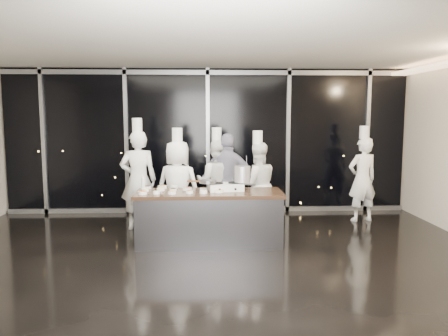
{
  "coord_description": "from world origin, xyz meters",
  "views": [
    {
      "loc": [
        -0.06,
        -6.32,
        2.18
      ],
      "look_at": [
        0.26,
        1.2,
        1.26
      ],
      "focal_mm": 35.0,
      "sensor_mm": 36.0,
      "label": 1
    }
  ],
  "objects_px": {
    "chef_left": "(178,186)",
    "demo_counter": "(209,218)",
    "frying_pan": "(207,182)",
    "chef_side": "(362,178)",
    "chef_center": "(217,182)",
    "stove": "(226,187)",
    "stock_pot": "(243,174)",
    "chef_far_left": "(138,179)",
    "chef_right": "(257,184)",
    "guest": "(228,180)"
  },
  "relations": [
    {
      "from": "chef_left",
      "to": "stove",
      "type": "bearing_deg",
      "value": 159.2
    },
    {
      "from": "frying_pan",
      "to": "stock_pot",
      "type": "height_order",
      "value": "stock_pot"
    },
    {
      "from": "stock_pot",
      "to": "chef_far_left",
      "type": "relative_size",
      "value": 0.13
    },
    {
      "from": "stove",
      "to": "guest",
      "type": "distance_m",
      "value": 1.06
    },
    {
      "from": "chef_far_left",
      "to": "chef_right",
      "type": "relative_size",
      "value": 1.13
    },
    {
      "from": "chef_far_left",
      "to": "guest",
      "type": "distance_m",
      "value": 1.73
    },
    {
      "from": "stock_pot",
      "to": "chef_left",
      "type": "bearing_deg",
      "value": 149.81
    },
    {
      "from": "stock_pot",
      "to": "chef_left",
      "type": "xyz_separation_m",
      "value": [
        -1.14,
        0.67,
        -0.31
      ]
    },
    {
      "from": "chef_far_left",
      "to": "chef_center",
      "type": "distance_m",
      "value": 1.52
    },
    {
      "from": "stove",
      "to": "chef_left",
      "type": "xyz_separation_m",
      "value": [
        -0.86,
        0.69,
        -0.09
      ]
    },
    {
      "from": "chef_left",
      "to": "chef_side",
      "type": "xyz_separation_m",
      "value": [
        3.73,
        0.69,
        0.02
      ]
    },
    {
      "from": "demo_counter",
      "to": "chef_far_left",
      "type": "relative_size",
      "value": 1.16
    },
    {
      "from": "chef_left",
      "to": "chef_right",
      "type": "distance_m",
      "value": 1.56
    },
    {
      "from": "chef_left",
      "to": "demo_counter",
      "type": "bearing_deg",
      "value": 143.67
    },
    {
      "from": "stock_pot",
      "to": "guest",
      "type": "xyz_separation_m",
      "value": [
        -0.19,
        1.03,
        -0.26
      ]
    },
    {
      "from": "frying_pan",
      "to": "chef_side",
      "type": "bearing_deg",
      "value": 16.82
    },
    {
      "from": "stock_pot",
      "to": "chef_side",
      "type": "bearing_deg",
      "value": 27.76
    },
    {
      "from": "chef_center",
      "to": "chef_right",
      "type": "distance_m",
      "value": 0.8
    },
    {
      "from": "frying_pan",
      "to": "stove",
      "type": "bearing_deg",
      "value": 3.14
    },
    {
      "from": "stock_pot",
      "to": "chef_center",
      "type": "height_order",
      "value": "chef_center"
    },
    {
      "from": "guest",
      "to": "chef_side",
      "type": "relative_size",
      "value": 0.93
    },
    {
      "from": "stock_pot",
      "to": "chef_center",
      "type": "xyz_separation_m",
      "value": [
        -0.41,
        1.13,
        -0.31
      ]
    },
    {
      "from": "chef_left",
      "to": "chef_right",
      "type": "relative_size",
      "value": 1.03
    },
    {
      "from": "demo_counter",
      "to": "guest",
      "type": "distance_m",
      "value": 1.31
    },
    {
      "from": "stove",
      "to": "chef_center",
      "type": "xyz_separation_m",
      "value": [
        -0.12,
        1.15,
        -0.1
      ]
    },
    {
      "from": "demo_counter",
      "to": "stock_pot",
      "type": "height_order",
      "value": "stock_pot"
    },
    {
      "from": "demo_counter",
      "to": "frying_pan",
      "type": "distance_m",
      "value": 0.61
    },
    {
      "from": "stock_pot",
      "to": "chef_left",
      "type": "height_order",
      "value": "chef_left"
    },
    {
      "from": "chef_side",
      "to": "chef_left",
      "type": "bearing_deg",
      "value": -3.21
    },
    {
      "from": "demo_counter",
      "to": "chef_side",
      "type": "distance_m",
      "value": 3.52
    },
    {
      "from": "frying_pan",
      "to": "chef_far_left",
      "type": "distance_m",
      "value": 1.67
    },
    {
      "from": "frying_pan",
      "to": "chef_center",
      "type": "distance_m",
      "value": 1.24
    },
    {
      "from": "stove",
      "to": "frying_pan",
      "type": "relative_size",
      "value": 1.19
    },
    {
      "from": "chef_far_left",
      "to": "chef_center",
      "type": "xyz_separation_m",
      "value": [
        1.5,
        0.18,
        -0.1
      ]
    },
    {
      "from": "chef_left",
      "to": "chef_right",
      "type": "bearing_deg",
      "value": -149.42
    },
    {
      "from": "frying_pan",
      "to": "chef_left",
      "type": "height_order",
      "value": "chef_left"
    },
    {
      "from": "chef_left",
      "to": "chef_side",
      "type": "relative_size",
      "value": 0.99
    },
    {
      "from": "stove",
      "to": "chef_center",
      "type": "relative_size",
      "value": 0.32
    },
    {
      "from": "chef_far_left",
      "to": "chef_center",
      "type": "bearing_deg",
      "value": -178.91
    },
    {
      "from": "demo_counter",
      "to": "chef_center",
      "type": "bearing_deg",
      "value": 82.65
    },
    {
      "from": "chef_center",
      "to": "demo_counter",
      "type": "bearing_deg",
      "value": 94.16
    },
    {
      "from": "chef_far_left",
      "to": "chef_left",
      "type": "xyz_separation_m",
      "value": [
        0.77,
        -0.28,
        -0.09
      ]
    },
    {
      "from": "stove",
      "to": "chef_far_left",
      "type": "xyz_separation_m",
      "value": [
        -1.62,
        0.97,
        -0.0
      ]
    },
    {
      "from": "stock_pot",
      "to": "chef_side",
      "type": "height_order",
      "value": "chef_side"
    },
    {
      "from": "demo_counter",
      "to": "chef_right",
      "type": "bearing_deg",
      "value": 50.15
    },
    {
      "from": "chef_far_left",
      "to": "chef_side",
      "type": "bearing_deg",
      "value": 179.47
    },
    {
      "from": "demo_counter",
      "to": "frying_pan",
      "type": "relative_size",
      "value": 4.76
    },
    {
      "from": "frying_pan",
      "to": "guest",
      "type": "height_order",
      "value": "guest"
    },
    {
      "from": "stove",
      "to": "chef_right",
      "type": "bearing_deg",
      "value": 49.52
    },
    {
      "from": "stock_pot",
      "to": "chef_side",
      "type": "relative_size",
      "value": 0.14
    }
  ]
}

